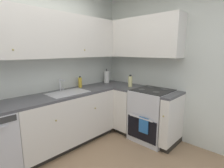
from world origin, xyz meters
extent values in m
cube|color=silver|center=(0.00, 1.45, 1.31)|extent=(3.80, 0.05, 2.62)
cube|color=silver|center=(1.88, 0.00, 1.31)|extent=(0.05, 2.95, 2.62)
cube|color=silver|center=(0.44, 1.13, 0.47)|extent=(1.62, 0.60, 0.76)
cube|color=black|center=(0.44, 1.16, 0.04)|extent=(1.62, 0.54, 0.09)
sphere|color=tan|center=(0.08, 0.82, 0.61)|extent=(0.02, 0.02, 0.02)
sphere|color=tan|center=(0.80, 0.82, 0.61)|extent=(0.02, 0.02, 0.02)
cube|color=#4C4C51|center=(0.44, 1.13, 0.87)|extent=(2.83, 0.60, 0.03)
cube|color=silver|center=(1.55, 0.67, 0.47)|extent=(0.60, 0.32, 0.76)
cube|color=black|center=(1.58, 0.67, 0.04)|extent=(0.54, 0.32, 0.09)
cube|color=silver|center=(1.55, -0.18, 0.47)|extent=(0.60, 0.15, 0.76)
cube|color=black|center=(1.58, -0.18, 0.04)|extent=(0.54, 0.15, 0.09)
sphere|color=tan|center=(1.24, -0.18, 0.61)|extent=(0.02, 0.02, 0.02)
cube|color=#4C4C51|center=(1.55, 0.67, 0.87)|extent=(0.60, 0.32, 0.03)
cube|color=#4C4C51|center=(1.55, -0.18, 0.87)|extent=(0.60, 0.15, 0.03)
cube|color=silver|center=(1.57, 0.19, 0.44)|extent=(0.64, 0.62, 0.89)
cube|color=black|center=(1.25, 0.19, 0.28)|extent=(0.02, 0.55, 0.37)
cube|color=silver|center=(1.22, 0.19, 0.49)|extent=(0.02, 0.43, 0.02)
cube|color=black|center=(1.57, 0.19, 0.89)|extent=(0.59, 0.60, 0.01)
cube|color=silver|center=(1.88, 0.19, 0.96)|extent=(0.03, 0.60, 0.15)
cylinder|color=#4C4C4C|center=(1.43, 0.06, 0.90)|extent=(0.11, 0.11, 0.01)
cylinder|color=#4C4C4C|center=(1.43, 0.33, 0.90)|extent=(0.11, 0.11, 0.01)
cylinder|color=#4C4C4C|center=(1.71, 0.06, 0.90)|extent=(0.11, 0.11, 0.01)
cylinder|color=#4C4C4C|center=(1.71, 0.33, 0.90)|extent=(0.11, 0.11, 0.01)
cube|color=#2D6BB2|center=(1.22, 0.14, 0.38)|extent=(0.02, 0.17, 0.26)
cube|color=silver|center=(0.28, 1.27, 1.79)|extent=(2.51, 0.32, 0.69)
sphere|color=tan|center=(-0.27, 1.10, 1.57)|extent=(0.02, 0.02, 0.02)
sphere|color=tan|center=(0.83, 1.10, 1.57)|extent=(0.02, 0.02, 0.02)
cube|color=silver|center=(1.69, 0.62, 1.79)|extent=(0.32, 1.62, 0.69)
cube|color=#B7B7BC|center=(0.47, 1.10, 0.89)|extent=(0.64, 0.40, 0.01)
cube|color=gray|center=(0.47, 1.10, 0.84)|extent=(0.58, 0.36, 0.09)
cube|color=#99999E|center=(0.47, 1.10, 0.86)|extent=(0.02, 0.35, 0.06)
cylinder|color=silver|center=(0.47, 1.33, 0.99)|extent=(0.02, 0.02, 0.20)
cylinder|color=silver|center=(0.47, 1.25, 1.08)|extent=(0.02, 0.15, 0.02)
cylinder|color=silver|center=(0.52, 1.33, 0.92)|extent=(0.02, 0.02, 0.06)
cylinder|color=gold|center=(0.87, 1.31, 0.98)|extent=(0.07, 0.07, 0.18)
cylinder|color=#262626|center=(0.87, 1.31, 1.09)|extent=(0.03, 0.03, 0.03)
cylinder|color=white|center=(1.54, 1.29, 1.01)|extent=(0.11, 0.11, 0.24)
cylinder|color=#3F3F3F|center=(1.54, 1.29, 1.03)|extent=(0.02, 0.02, 0.30)
cylinder|color=beige|center=(1.55, 0.67, 0.99)|extent=(0.08, 0.08, 0.20)
cylinder|color=black|center=(1.55, 0.67, 1.10)|extent=(0.04, 0.04, 0.02)
camera|label=1|loc=(-1.02, -1.28, 1.56)|focal=27.76mm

